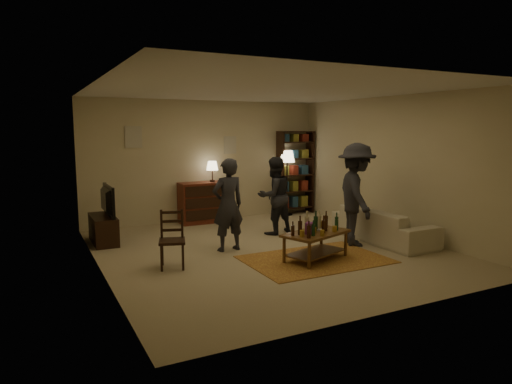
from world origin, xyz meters
TOP-DOWN VIEW (x-y plane):
  - floor at (0.00, 0.00)m, footprint 6.00×6.00m
  - room_shell at (-0.65, 2.98)m, footprint 6.00×6.00m
  - rug at (0.38, -0.86)m, footprint 2.20×1.50m
  - coffee_table at (0.38, -0.86)m, footprint 1.24×0.94m
  - dining_chair at (-1.75, -0.20)m, footprint 0.48×0.48m
  - tv_stand at (-2.44, 1.80)m, footprint 0.40×1.00m
  - dresser at (-0.19, 2.71)m, footprint 1.00×0.50m
  - bookshelf at (2.25, 2.78)m, footprint 0.90×0.34m
  - floor_lamp at (1.94, 2.65)m, footprint 0.36×0.36m
  - sofa at (2.20, -0.40)m, footprint 0.81×2.08m
  - person_left at (-0.63, 0.29)m, footprint 0.61×0.43m
  - person_right at (0.69, 1.04)m, footprint 0.82×0.68m
  - person_by_sofa at (1.56, -0.39)m, footprint 1.08×1.35m

SIDE VIEW (x-z plane):
  - floor at x=0.00m, z-range 0.00..0.00m
  - rug at x=0.38m, z-range 0.00..0.01m
  - sofa at x=2.20m, z-range 0.00..0.61m
  - tv_stand at x=-2.44m, z-range -0.14..0.91m
  - coffee_table at x=0.38m, z-range 0.01..0.80m
  - dining_chair at x=-1.75m, z-range 0.02..0.90m
  - dresser at x=-0.19m, z-range -0.20..1.16m
  - person_right at x=0.69m, z-range 0.00..1.53m
  - person_left at x=-0.63m, z-range 0.00..1.58m
  - person_by_sofa at x=1.56m, z-range 0.00..1.82m
  - bookshelf at x=2.25m, z-range 0.03..2.04m
  - floor_lamp at x=1.94m, z-range 0.53..2.10m
  - room_shell at x=-0.65m, z-range -1.19..4.81m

